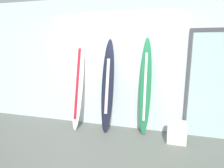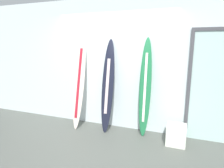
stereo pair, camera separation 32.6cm
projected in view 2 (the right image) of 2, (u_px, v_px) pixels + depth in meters
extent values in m
cube|color=#50534D|center=(91.00, 154.00, 3.33)|extent=(8.00, 8.00, 0.04)
cube|color=silver|center=(116.00, 65.00, 4.23)|extent=(7.20, 0.20, 2.80)
ellipsoid|color=silver|center=(79.00, 83.00, 4.23)|extent=(0.27, 0.51, 2.00)
cube|color=#AD1A2A|center=(79.00, 83.00, 4.20)|extent=(0.08, 0.34, 1.49)
ellipsoid|color=black|center=(108.00, 86.00, 4.03)|extent=(0.29, 0.42, 1.96)
cube|color=beige|center=(107.00, 86.00, 3.99)|extent=(0.08, 0.21, 1.13)
ellipsoid|color=#217243|center=(145.00, 88.00, 3.84)|extent=(0.24, 0.30, 1.98)
cube|color=white|center=(145.00, 88.00, 3.81)|extent=(0.05, 0.18, 1.37)
cone|color=black|center=(143.00, 127.00, 3.94)|extent=(0.07, 0.08, 0.11)
cube|color=silver|center=(176.00, 135.00, 3.59)|extent=(0.35, 0.35, 0.37)
cube|color=silver|center=(219.00, 89.00, 3.51)|extent=(0.96, 0.02, 2.08)
cube|color=#47474C|center=(189.00, 87.00, 3.68)|extent=(0.06, 0.06, 2.08)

